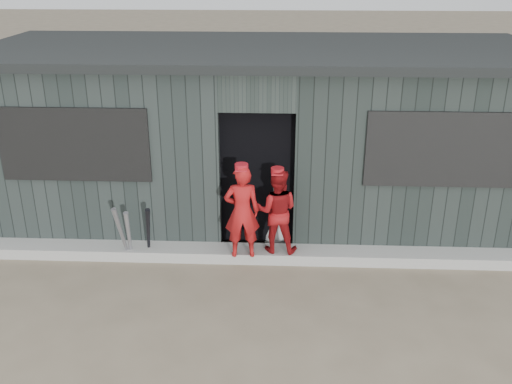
{
  "coord_description": "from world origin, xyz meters",
  "views": [
    {
      "loc": [
        0.31,
        -5.04,
        3.85
      ],
      "look_at": [
        0.0,
        1.8,
        1.0
      ],
      "focal_mm": 40.0,
      "sensor_mm": 36.0,
      "label": 1
    }
  ],
  "objects_px": {
    "player_red_right": "(277,211)",
    "player_grey_back": "(277,209)",
    "bat_right": "(148,233)",
    "bat_mid": "(122,234)",
    "dugout": "(261,133)",
    "player_red_left": "(242,212)",
    "bat_left": "(129,236)"
  },
  "relations": [
    {
      "from": "bat_right",
      "to": "player_red_right",
      "type": "distance_m",
      "value": 1.75
    },
    {
      "from": "bat_mid",
      "to": "player_grey_back",
      "type": "distance_m",
      "value": 2.15
    },
    {
      "from": "bat_left",
      "to": "bat_mid",
      "type": "bearing_deg",
      "value": -158.82
    },
    {
      "from": "player_red_left",
      "to": "bat_mid",
      "type": "bearing_deg",
      "value": -6.22
    },
    {
      "from": "player_red_left",
      "to": "player_grey_back",
      "type": "distance_m",
      "value": 0.81
    },
    {
      "from": "bat_mid",
      "to": "dugout",
      "type": "distance_m",
      "value": 2.72
    },
    {
      "from": "player_red_right",
      "to": "bat_right",
      "type": "bearing_deg",
      "value": 8.36
    },
    {
      "from": "bat_mid",
      "to": "bat_right",
      "type": "distance_m",
      "value": 0.35
    },
    {
      "from": "bat_left",
      "to": "bat_mid",
      "type": "distance_m",
      "value": 0.1
    },
    {
      "from": "player_red_right",
      "to": "player_grey_back",
      "type": "distance_m",
      "value": 0.49
    },
    {
      "from": "player_red_right",
      "to": "dugout",
      "type": "relative_size",
      "value": 0.14
    },
    {
      "from": "bat_mid",
      "to": "player_grey_back",
      "type": "bearing_deg",
      "value": 17.0
    },
    {
      "from": "bat_right",
      "to": "dugout",
      "type": "xyz_separation_m",
      "value": [
        1.44,
        1.78,
        0.88
      ]
    },
    {
      "from": "bat_left",
      "to": "bat_right",
      "type": "distance_m",
      "value": 0.26
    },
    {
      "from": "player_red_left",
      "to": "player_red_right",
      "type": "bearing_deg",
      "value": -165.48
    },
    {
      "from": "player_red_right",
      "to": "bat_mid",
      "type": "bearing_deg",
      "value": 10.24
    },
    {
      "from": "player_red_right",
      "to": "dugout",
      "type": "bearing_deg",
      "value": -75.34
    },
    {
      "from": "bat_left",
      "to": "player_grey_back",
      "type": "height_order",
      "value": "player_grey_back"
    },
    {
      "from": "bat_left",
      "to": "player_red_right",
      "type": "bearing_deg",
      "value": 4.1
    },
    {
      "from": "bat_mid",
      "to": "player_red_right",
      "type": "bearing_deg",
      "value": 4.85
    },
    {
      "from": "player_red_right",
      "to": "player_grey_back",
      "type": "height_order",
      "value": "player_red_right"
    },
    {
      "from": "bat_mid",
      "to": "player_red_right",
      "type": "distance_m",
      "value": 2.09
    },
    {
      "from": "player_red_left",
      "to": "player_grey_back",
      "type": "xyz_separation_m",
      "value": [
        0.45,
        0.63,
        -0.23
      ]
    },
    {
      "from": "player_red_left",
      "to": "player_grey_back",
      "type": "height_order",
      "value": "player_red_left"
    },
    {
      "from": "bat_mid",
      "to": "bat_right",
      "type": "bearing_deg",
      "value": 14.15
    },
    {
      "from": "player_red_left",
      "to": "dugout",
      "type": "relative_size",
      "value": 0.15
    },
    {
      "from": "bat_left",
      "to": "dugout",
      "type": "bearing_deg",
      "value": 47.18
    },
    {
      "from": "bat_right",
      "to": "player_grey_back",
      "type": "distance_m",
      "value": 1.81
    },
    {
      "from": "bat_right",
      "to": "player_grey_back",
      "type": "relative_size",
      "value": 0.77
    },
    {
      "from": "bat_right",
      "to": "player_red_right",
      "type": "xyz_separation_m",
      "value": [
        1.72,
        0.09,
        0.32
      ]
    },
    {
      "from": "player_grey_back",
      "to": "dugout",
      "type": "xyz_separation_m",
      "value": [
        -0.28,
        1.23,
        0.74
      ]
    },
    {
      "from": "bat_mid",
      "to": "player_red_left",
      "type": "bearing_deg",
      "value": 0.11
    }
  ]
}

